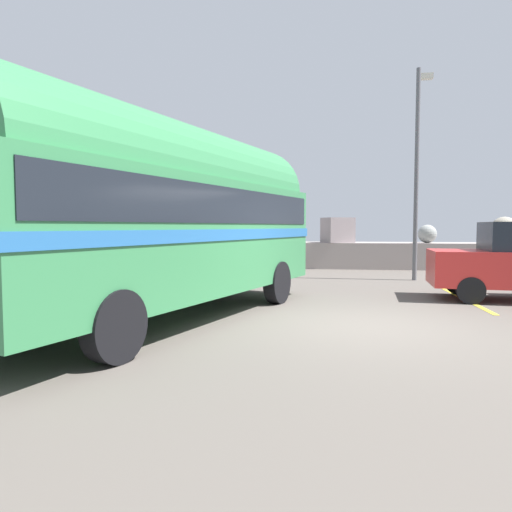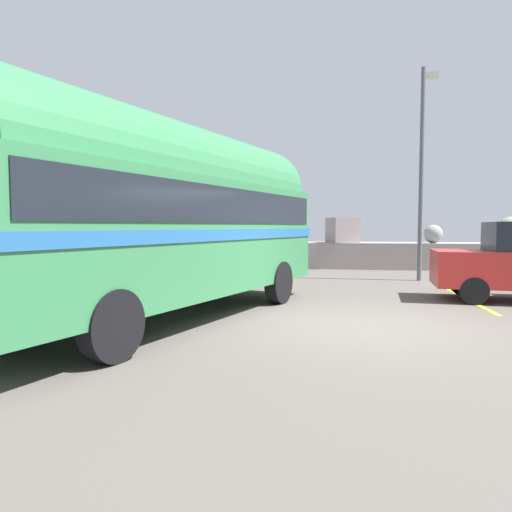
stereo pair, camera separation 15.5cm
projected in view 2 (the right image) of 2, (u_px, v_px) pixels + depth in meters
ground at (365, 327)px, 8.22m from camera, size 32.00×26.00×0.02m
breakwater at (343, 251)px, 19.81m from camera, size 31.36×1.97×2.46m
vintage_coach at (168, 212)px, 8.71m from camera, size 5.01×8.90×3.70m
lamp_post at (422, 163)px, 14.97m from camera, size 0.63×0.77×6.81m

